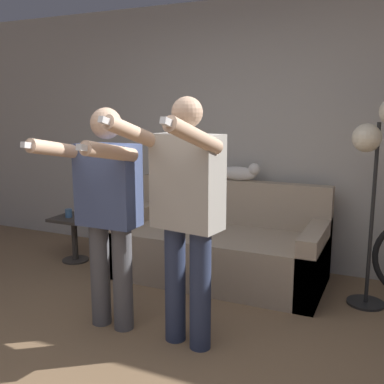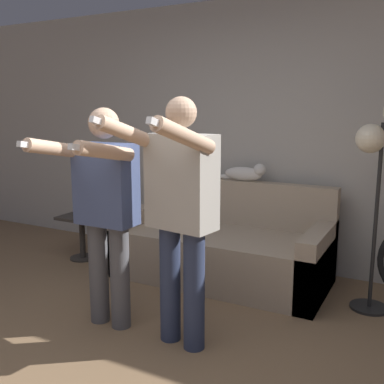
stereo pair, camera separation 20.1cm
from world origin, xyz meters
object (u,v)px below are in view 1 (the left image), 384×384
(person_left, at_px, (107,205))
(cat, at_px, (241,173))
(floor_lamp, at_px, (379,144))
(side_table, at_px, (74,230))
(person_right, at_px, (186,206))
(cup, at_px, (69,213))
(couch, at_px, (219,248))

(person_left, distance_m, cat, 1.64)
(floor_lamp, bearing_deg, person_left, -144.69)
(floor_lamp, height_order, side_table, floor_lamp)
(person_right, bearing_deg, floor_lamp, 56.43)
(cat, height_order, cup, cat)
(couch, xyz_separation_m, cat, (0.08, 0.34, 0.67))
(person_right, height_order, cat, person_right)
(cup, bearing_deg, person_right, -29.24)
(couch, xyz_separation_m, cup, (-1.55, -0.23, 0.23))
(person_left, height_order, cat, person_left)
(person_right, height_order, cup, person_right)
(cat, bearing_deg, cup, -160.91)
(person_left, bearing_deg, cat, 74.46)
(couch, xyz_separation_m, person_left, (-0.35, -1.24, 0.63))
(person_left, relative_size, person_right, 0.96)
(cat, xyz_separation_m, floor_lamp, (1.23, -0.40, 0.35))
(cat, bearing_deg, person_left, -105.54)
(floor_lamp, xyz_separation_m, cup, (-2.87, -0.17, -0.79))
(person_right, xyz_separation_m, floor_lamp, (1.06, 1.18, 0.35))
(cup, bearing_deg, couch, 8.47)
(person_left, relative_size, cat, 3.04)
(cat, bearing_deg, couch, -104.17)
(couch, distance_m, person_left, 1.43)
(couch, height_order, cat, cat)
(floor_lamp, distance_m, cup, 2.98)
(couch, xyz_separation_m, person_right, (0.25, -1.24, 0.67))
(couch, relative_size, side_table, 4.09)
(couch, height_order, person_left, person_left)
(cat, distance_m, side_table, 1.80)
(cup, bearing_deg, side_table, 43.30)
(couch, xyz_separation_m, side_table, (-1.52, -0.20, 0.05))
(person_left, xyz_separation_m, person_right, (0.60, 0.00, 0.04))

